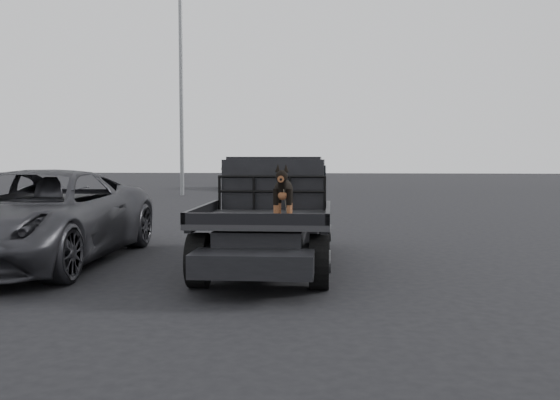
# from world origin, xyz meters

# --- Properties ---
(ground) EXTENTS (120.00, 120.00, 0.00)m
(ground) POSITION_xyz_m (0.00, 0.00, 0.00)
(ground) COLOR black
(ground) RESTS_ON ground
(flatbed_ute) EXTENTS (2.00, 5.40, 0.92)m
(flatbed_ute) POSITION_xyz_m (-0.01, 2.03, 0.46)
(flatbed_ute) COLOR black
(flatbed_ute) RESTS_ON ground
(ute_cab) EXTENTS (1.72, 1.30, 0.88)m
(ute_cab) POSITION_xyz_m (-0.01, 2.98, 1.36)
(ute_cab) COLOR black
(ute_cab) RESTS_ON flatbed_ute
(headache_rack) EXTENTS (1.80, 0.08, 0.55)m
(headache_rack) POSITION_xyz_m (-0.01, 2.23, 1.20)
(headache_rack) COLOR black
(headache_rack) RESTS_ON flatbed_ute
(dog) EXTENTS (0.32, 0.60, 0.74)m
(dog) POSITION_xyz_m (0.32, 0.49, 1.29)
(dog) COLOR black
(dog) RESTS_ON flatbed_ute
(parked_suv) EXTENTS (2.69, 5.72, 1.58)m
(parked_suv) POSITION_xyz_m (-3.96, 1.98, 0.79)
(parked_suv) COLOR #2E2E33
(parked_suv) RESTS_ON ground
(distant_car_a) EXTENTS (4.31, 5.11, 1.65)m
(distant_car_a) POSITION_xyz_m (-3.37, 26.64, 0.83)
(distant_car_a) COLOR #444348
(distant_car_a) RESTS_ON ground
(floodlight_near) EXTENTS (1.08, 0.28, 13.90)m
(floodlight_near) POSITION_xyz_m (-5.98, 20.57, 7.55)
(floodlight_near) COLOR slate
(floodlight_near) RESTS_ON ground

